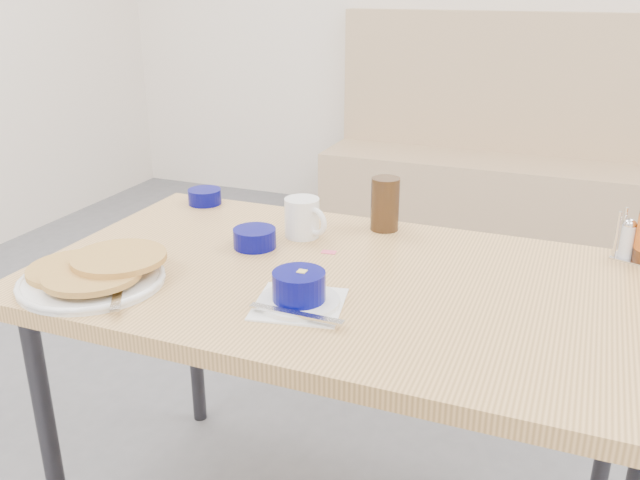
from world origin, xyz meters
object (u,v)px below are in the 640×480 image
at_px(creamer_bowl, 205,197).
at_px(condiment_caddy, 637,244).
at_px(pancake_plate, 94,274).
at_px(coffee_mug, 303,217).
at_px(booth_bench, 494,173).
at_px(dining_table, 343,301).
at_px(amber_tumbler, 385,204).
at_px(butter_bowl, 255,238).
at_px(grits_setting, 299,291).

distance_m(creamer_bowl, condiment_caddy, 1.17).
bearing_deg(pancake_plate, coffee_mug, 54.50).
distance_m(pancake_plate, creamer_bowl, 0.58).
xyz_separation_m(booth_bench, coffee_mug, (-0.18, -2.34, 0.46)).
bearing_deg(condiment_caddy, creamer_bowl, -159.47).
relative_size(dining_table, pancake_plate, 4.40).
distance_m(pancake_plate, amber_tumbler, 0.75).
distance_m(dining_table, condiment_caddy, 0.71).
distance_m(amber_tumbler, condiment_caddy, 0.61).
bearing_deg(condiment_caddy, coffee_mug, -149.14).
xyz_separation_m(coffee_mug, butter_bowl, (-0.08, -0.11, -0.03)).
xyz_separation_m(dining_table, creamer_bowl, (-0.56, 0.34, 0.08)).
bearing_deg(coffee_mug, creamer_bowl, 159.21).
bearing_deg(grits_setting, creamer_bowl, 135.86).
relative_size(dining_table, butter_bowl, 13.18).
relative_size(coffee_mug, butter_bowl, 1.20).
relative_size(coffee_mug, creamer_bowl, 1.31).
distance_m(coffee_mug, butter_bowl, 0.14).
xyz_separation_m(booth_bench, amber_tumbler, (-0.00, -2.21, 0.48)).
xyz_separation_m(dining_table, butter_bowl, (-0.26, 0.08, 0.09)).
distance_m(pancake_plate, condiment_caddy, 1.24).
relative_size(amber_tumbler, condiment_caddy, 1.20).
bearing_deg(amber_tumbler, booth_bench, 89.93).
relative_size(booth_bench, pancake_plate, 5.98).
height_order(coffee_mug, butter_bowl, coffee_mug).
height_order(butter_bowl, amber_tumbler, amber_tumbler).
relative_size(booth_bench, condiment_caddy, 16.11).
xyz_separation_m(dining_table, condiment_caddy, (0.61, 0.34, 0.10)).
height_order(booth_bench, dining_table, booth_bench).
relative_size(butter_bowl, amber_tumbler, 0.75).
height_order(dining_table, condiment_caddy, condiment_caddy).
bearing_deg(coffee_mug, grits_setting, -68.08).
height_order(pancake_plate, amber_tumbler, amber_tumbler).
relative_size(pancake_plate, creamer_bowl, 3.26).
relative_size(coffee_mug, grits_setting, 0.57).
xyz_separation_m(coffee_mug, condiment_caddy, (0.79, 0.14, -0.01)).
xyz_separation_m(dining_table, grits_setting, (-0.03, -0.17, 0.09)).
distance_m(butter_bowl, condiment_caddy, 0.91).
bearing_deg(amber_tumbler, dining_table, -89.53).
bearing_deg(booth_bench, pancake_plate, -100.05).
bearing_deg(creamer_bowl, butter_bowl, -40.89).
distance_m(grits_setting, condiment_caddy, 0.82).
height_order(pancake_plate, condiment_caddy, condiment_caddy).
bearing_deg(butter_bowl, creamer_bowl, 139.11).
xyz_separation_m(dining_table, coffee_mug, (-0.18, 0.20, 0.11)).
xyz_separation_m(butter_bowl, condiment_caddy, (0.87, 0.26, 0.02)).
bearing_deg(condiment_caddy, amber_tumbler, -158.21).
height_order(dining_table, grits_setting, grits_setting).
bearing_deg(creamer_bowl, coffee_mug, -20.79).
distance_m(dining_table, pancake_plate, 0.55).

